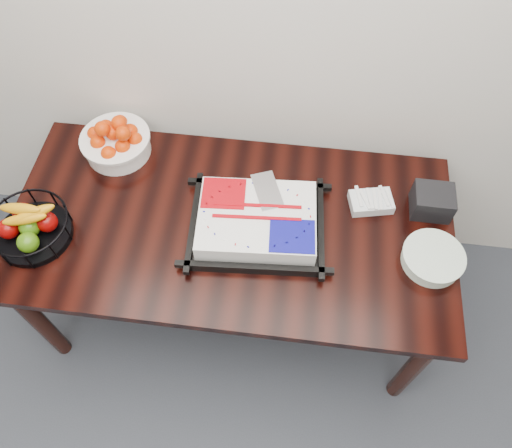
# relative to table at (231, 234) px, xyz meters

# --- Properties ---
(table) EXTENTS (1.80, 0.90, 0.75)m
(table) POSITION_rel_table_xyz_m (0.00, 0.00, 0.00)
(table) COLOR black
(table) RESTS_ON ground
(cake_tray) EXTENTS (0.55, 0.45, 0.11)m
(cake_tray) POSITION_rel_table_xyz_m (0.11, -0.01, 0.14)
(cake_tray) COLOR black
(cake_tray) RESTS_ON table
(tangerine_bowl) EXTENTS (0.30, 0.30, 0.19)m
(tangerine_bowl) POSITION_rel_table_xyz_m (-0.55, 0.31, 0.17)
(tangerine_bowl) COLOR white
(tangerine_bowl) RESTS_ON table
(fruit_basket) EXTENTS (0.31, 0.31, 0.17)m
(fruit_basket) POSITION_rel_table_xyz_m (-0.76, -0.16, 0.16)
(fruit_basket) COLOR black
(fruit_basket) RESTS_ON table
(plate_stack) EXTENTS (0.24, 0.24, 0.06)m
(plate_stack) POSITION_rel_table_xyz_m (0.79, -0.08, 0.12)
(plate_stack) COLOR white
(plate_stack) RESTS_ON table
(fork_bag) EXTENTS (0.19, 0.15, 0.05)m
(fork_bag) POSITION_rel_table_xyz_m (0.56, 0.16, 0.11)
(fork_bag) COLOR silver
(fork_bag) RESTS_ON table
(napkin_box) EXTENTS (0.16, 0.14, 0.11)m
(napkin_box) POSITION_rel_table_xyz_m (0.80, 0.17, 0.14)
(napkin_box) COLOR black
(napkin_box) RESTS_ON table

